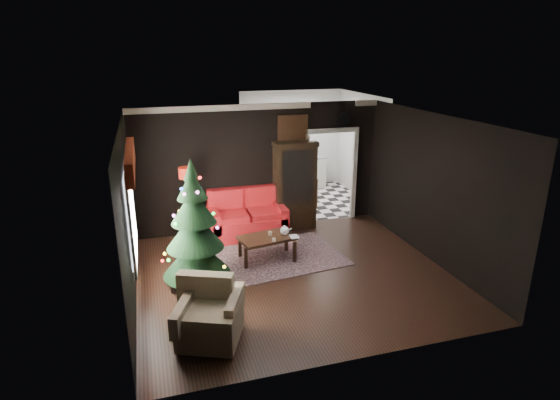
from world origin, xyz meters
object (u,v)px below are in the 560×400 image
object	(u,v)px
coffee_table	(267,248)
curio_cabinet	(295,187)
kitchen_table	(301,191)
christmas_tree	(194,227)
wall_clock	(343,120)
floor_lamp	(187,208)
loveseat	(247,214)
teapot	(285,230)
armchair	(209,312)

from	to	relation	value
coffee_table	curio_cabinet	bearing A→B (deg)	54.91
kitchen_table	curio_cabinet	bearing A→B (deg)	-114.44
christmas_tree	wall_clock	xyz separation A→B (m)	(3.66, 2.25, 1.33)
floor_lamp	christmas_tree	bearing A→B (deg)	-91.32
curio_cabinet	loveseat	bearing A→B (deg)	-169.17
loveseat	curio_cabinet	bearing A→B (deg)	10.83
teapot	armchair	bearing A→B (deg)	-127.94
floor_lamp	kitchen_table	bearing A→B (deg)	30.51
floor_lamp	armchair	xyz separation A→B (m)	(-0.07, -3.43, -0.37)
christmas_tree	armchair	size ratio (longest dim) A/B	2.56
armchair	wall_clock	bearing A→B (deg)	70.23
coffee_table	kitchen_table	xyz separation A→B (m)	(1.71, 2.93, 0.13)
coffee_table	wall_clock	bearing A→B (deg)	36.72
coffee_table	wall_clock	world-z (taller)	wall_clock
loveseat	christmas_tree	xyz separation A→B (m)	(-1.31, -1.85, 0.55)
christmas_tree	teapot	distance (m)	1.91
coffee_table	teapot	xyz separation A→B (m)	(0.36, -0.01, 0.33)
loveseat	christmas_tree	bearing A→B (deg)	-125.42
curio_cabinet	christmas_tree	world-z (taller)	christmas_tree
curio_cabinet	teapot	size ratio (longest dim) A/B	9.65
kitchen_table	wall_clock	bearing A→B (deg)	-66.25
armchair	wall_clock	world-z (taller)	wall_clock
teapot	wall_clock	size ratio (longest dim) A/B	0.62
curio_cabinet	christmas_tree	distance (m)	3.22
loveseat	teapot	bearing A→B (deg)	-70.82
armchair	floor_lamp	bearing A→B (deg)	111.87
curio_cabinet	christmas_tree	xyz separation A→B (m)	(-2.46, -2.07, 0.10)
loveseat	teapot	size ratio (longest dim) A/B	8.64
loveseat	floor_lamp	size ratio (longest dim) A/B	1.01
floor_lamp	teapot	world-z (taller)	floor_lamp
curio_cabinet	teapot	world-z (taller)	curio_cabinet
christmas_tree	armchair	xyz separation A→B (m)	(-0.03, -1.74, -0.59)
floor_lamp	christmas_tree	xyz separation A→B (m)	(-0.04, -1.68, 0.22)
curio_cabinet	floor_lamp	size ratio (longest dim) A/B	1.13
loveseat	christmas_tree	world-z (taller)	christmas_tree
armchair	coffee_table	distance (m)	2.73
floor_lamp	kitchen_table	distance (m)	3.60
wall_clock	kitchen_table	size ratio (longest dim) A/B	0.43
curio_cabinet	wall_clock	xyz separation A→B (m)	(1.20, 0.18, 1.43)
teapot	floor_lamp	bearing A→B (deg)	146.74
loveseat	kitchen_table	size ratio (longest dim) A/B	2.27
armchair	coffee_table	bearing A→B (deg)	81.11
christmas_tree	kitchen_table	world-z (taller)	christmas_tree
curio_cabinet	coffee_table	bearing A→B (deg)	-125.09
armchair	teapot	bearing A→B (deg)	75.05
floor_lamp	armchair	bearing A→B (deg)	-91.12
teapot	kitchen_table	bearing A→B (deg)	65.36
coffee_table	wall_clock	xyz separation A→B (m)	(2.26, 1.68, 2.13)
floor_lamp	curio_cabinet	bearing A→B (deg)	8.96
armchair	teapot	size ratio (longest dim) A/B	4.41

